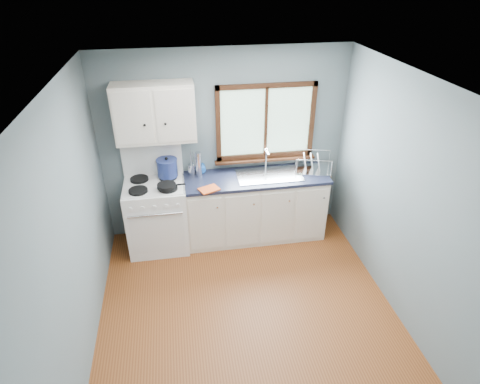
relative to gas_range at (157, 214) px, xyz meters
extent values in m
cube|color=brown|center=(0.95, -1.47, -0.50)|extent=(3.20, 3.60, 0.02)
cube|color=white|center=(0.95, -1.47, 2.02)|extent=(3.20, 3.60, 0.02)
cube|color=slate|center=(0.95, 0.34, 0.76)|extent=(3.20, 0.02, 2.50)
cube|color=slate|center=(-0.66, -1.47, 0.76)|extent=(0.02, 3.60, 2.50)
cube|color=slate|center=(2.56, -1.47, 0.76)|extent=(0.02, 3.60, 2.50)
cube|color=white|center=(0.00, -0.01, -0.03)|extent=(0.76, 0.65, 0.92)
cube|color=white|center=(0.00, 0.30, 0.65)|extent=(0.76, 0.05, 0.44)
cube|color=silver|center=(0.00, -0.01, 0.43)|extent=(0.72, 0.59, 0.01)
cylinder|color=black|center=(-0.18, -0.16, 0.45)|extent=(0.23, 0.23, 0.03)
cylinder|color=black|center=(0.18, -0.16, 0.45)|extent=(0.23, 0.23, 0.03)
cylinder|color=black|center=(-0.18, 0.14, 0.45)|extent=(0.23, 0.23, 0.03)
cylinder|color=black|center=(0.18, 0.14, 0.45)|extent=(0.23, 0.23, 0.03)
cylinder|color=silver|center=(0.00, -0.35, 0.21)|extent=(0.66, 0.02, 0.02)
cube|color=silver|center=(0.00, -0.33, -0.09)|extent=(0.66, 0.01, 0.55)
cube|color=silver|center=(1.31, 0.02, -0.05)|extent=(1.85, 0.60, 0.88)
cube|color=black|center=(1.31, 0.04, -0.45)|extent=(1.85, 0.54, 0.08)
cube|color=black|center=(1.31, 0.02, 0.41)|extent=(1.89, 0.64, 0.04)
cube|color=silver|center=(1.49, 0.02, 0.43)|extent=(0.84, 0.46, 0.01)
cube|color=silver|center=(1.29, 0.02, 0.36)|extent=(0.36, 0.40, 0.14)
cube|color=silver|center=(1.69, 0.02, 0.36)|extent=(0.36, 0.40, 0.14)
cylinder|color=silver|center=(1.49, 0.22, 0.57)|extent=(0.02, 0.02, 0.28)
cylinder|color=silver|center=(1.49, 0.15, 0.70)|extent=(0.02, 0.16, 0.02)
sphere|color=silver|center=(1.49, 0.22, 0.71)|extent=(0.04, 0.04, 0.04)
cube|color=#9EC6A8|center=(1.49, 0.32, 1.06)|extent=(1.22, 0.01, 0.92)
cube|color=#361B0E|center=(1.49, 0.30, 1.53)|extent=(1.30, 0.05, 0.06)
cube|color=#361B0E|center=(1.49, 0.30, 0.59)|extent=(1.30, 0.05, 0.06)
cube|color=#361B0E|center=(0.87, 0.30, 1.06)|extent=(0.06, 0.05, 1.00)
cube|color=#361B0E|center=(2.10, 0.30, 1.06)|extent=(0.06, 0.05, 1.00)
cube|color=#361B0E|center=(1.49, 0.30, 1.06)|extent=(0.03, 0.05, 0.92)
cube|color=#361B0E|center=(1.49, 0.27, 0.54)|extent=(1.36, 0.10, 0.03)
cube|color=silver|center=(0.10, 0.16, 1.31)|extent=(0.95, 0.32, 0.70)
cube|color=silver|center=(-0.14, -0.01, 1.31)|extent=(0.44, 0.01, 0.62)
cube|color=silver|center=(0.34, -0.01, 1.31)|extent=(0.44, 0.01, 0.62)
sphere|color=black|center=(-0.02, -0.02, 1.23)|extent=(0.03, 0.03, 0.03)
sphere|color=black|center=(0.22, -0.02, 1.23)|extent=(0.03, 0.03, 0.03)
cylinder|color=black|center=(0.16, -0.16, 0.49)|extent=(0.24, 0.24, 0.05)
cube|color=black|center=(0.33, -0.15, 0.49)|extent=(0.13, 0.03, 0.01)
cylinder|color=navy|center=(0.18, 0.15, 0.57)|extent=(0.34, 0.34, 0.22)
cylinder|color=navy|center=(0.18, 0.15, 0.69)|extent=(0.35, 0.35, 0.01)
sphere|color=black|center=(0.18, 0.15, 0.71)|extent=(0.05, 0.05, 0.04)
cylinder|color=silver|center=(0.50, 0.22, 0.50)|extent=(0.15, 0.15, 0.14)
cylinder|color=silver|center=(0.52, 0.22, 0.64)|extent=(0.01, 0.01, 0.20)
cylinder|color=silver|center=(0.49, 0.24, 0.66)|extent=(0.01, 0.01, 0.24)
cylinder|color=silver|center=(0.49, 0.21, 0.63)|extent=(0.01, 0.01, 0.19)
cylinder|color=silver|center=(0.58, 0.15, 0.59)|extent=(0.10, 0.10, 0.33)
imported|color=blue|center=(0.62, 0.19, 0.57)|extent=(0.11, 0.11, 0.28)
cube|color=#D8511F|center=(0.67, -0.24, 0.44)|extent=(0.29, 0.25, 0.02)
cube|color=silver|center=(2.10, 0.07, 0.43)|extent=(0.55, 0.47, 0.02)
cylinder|color=silver|center=(1.84, -0.03, 0.54)|extent=(0.01, 0.01, 0.22)
cylinder|color=silver|center=(2.26, -0.16, 0.54)|extent=(0.01, 0.01, 0.22)
cylinder|color=silver|center=(1.93, 0.29, 0.54)|extent=(0.01, 0.01, 0.22)
cylinder|color=silver|center=(2.36, 0.16, 0.54)|extent=(0.01, 0.01, 0.22)
cylinder|color=silver|center=(2.05, -0.09, 0.65)|extent=(0.43, 0.13, 0.01)
cylinder|color=silver|center=(2.14, 0.23, 0.65)|extent=(0.43, 0.13, 0.01)
cylinder|color=white|center=(1.99, 0.10, 0.55)|extent=(0.13, 0.25, 0.24)
cylinder|color=white|center=(2.07, 0.07, 0.55)|extent=(0.13, 0.25, 0.24)
cylinder|color=white|center=(2.16, 0.05, 0.55)|extent=(0.13, 0.25, 0.24)
camera|label=1|loc=(0.34, -4.50, 2.86)|focal=30.00mm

